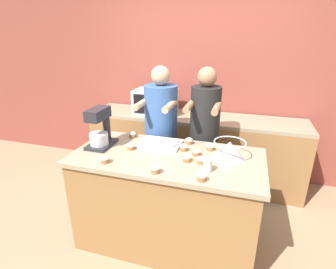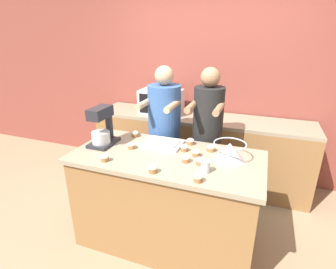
{
  "view_description": "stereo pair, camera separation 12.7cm",
  "coord_description": "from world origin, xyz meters",
  "px_view_note": "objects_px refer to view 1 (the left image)",
  "views": [
    {
      "loc": [
        0.61,
        -1.98,
        1.93
      ],
      "look_at": [
        0.0,
        0.04,
        1.11
      ],
      "focal_mm": 28.0,
      "sensor_mm": 36.0,
      "label": 1
    },
    {
      "loc": [
        0.73,
        -1.94,
        1.93
      ],
      "look_at": [
        0.0,
        0.04,
        1.11
      ],
      "focal_mm": 28.0,
      "sensor_mm": 36.0,
      "label": 2
    }
  ],
  "objects_px": {
    "cupcake_2": "(201,160)",
    "cupcake_5": "(196,152)",
    "cupcake_6": "(202,177)",
    "cupcake_8": "(187,158)",
    "mixing_bowl": "(229,149)",
    "cupcake_7": "(131,146)",
    "stand_mixer": "(100,130)",
    "cupcake_9": "(105,159)",
    "cupcake_10": "(156,169)",
    "person_right": "(204,140)",
    "cupcake_0": "(189,141)",
    "cupcake_1": "(210,147)",
    "cupcake_3": "(132,135)",
    "drinking_glass": "(208,165)",
    "baking_tray": "(160,143)",
    "cupcake_4": "(184,147)",
    "microwave_oven": "(155,102)",
    "person_left": "(161,136)"
  },
  "relations": [
    {
      "from": "person_left",
      "to": "cupcake_7",
      "type": "xyz_separation_m",
      "value": [
        -0.1,
        -0.59,
        0.11
      ]
    },
    {
      "from": "drinking_glass",
      "to": "cupcake_1",
      "type": "bearing_deg",
      "value": 95.24
    },
    {
      "from": "mixing_bowl",
      "to": "cupcake_7",
      "type": "relative_size",
      "value": 3.85
    },
    {
      "from": "cupcake_8",
      "to": "microwave_oven",
      "type": "bearing_deg",
      "value": 119.56
    },
    {
      "from": "cupcake_6",
      "to": "cupcake_8",
      "type": "height_order",
      "value": "same"
    },
    {
      "from": "person_right",
      "to": "cupcake_0",
      "type": "xyz_separation_m",
      "value": [
        -0.1,
        -0.3,
        0.1
      ]
    },
    {
      "from": "cupcake_8",
      "to": "stand_mixer",
      "type": "bearing_deg",
      "value": 174.59
    },
    {
      "from": "cupcake_4",
      "to": "mixing_bowl",
      "type": "bearing_deg",
      "value": -5.41
    },
    {
      "from": "person_right",
      "to": "cupcake_10",
      "type": "distance_m",
      "value": 0.95
    },
    {
      "from": "mixing_bowl",
      "to": "cupcake_6",
      "type": "relative_size",
      "value": 3.85
    },
    {
      "from": "cupcake_2",
      "to": "cupcake_6",
      "type": "xyz_separation_m",
      "value": [
        0.05,
        -0.26,
        0.0
      ]
    },
    {
      "from": "cupcake_7",
      "to": "cupcake_1",
      "type": "bearing_deg",
      "value": 15.52
    },
    {
      "from": "cupcake_0",
      "to": "person_right",
      "type": "bearing_deg",
      "value": 72.36
    },
    {
      "from": "cupcake_2",
      "to": "cupcake_5",
      "type": "bearing_deg",
      "value": 116.33
    },
    {
      "from": "cupcake_4",
      "to": "cupcake_10",
      "type": "relative_size",
      "value": 1.0
    },
    {
      "from": "person_left",
      "to": "cupcake_0",
      "type": "relative_size",
      "value": 22.75
    },
    {
      "from": "cupcake_9",
      "to": "cupcake_10",
      "type": "bearing_deg",
      "value": -4.51
    },
    {
      "from": "person_right",
      "to": "drinking_glass",
      "type": "distance_m",
      "value": 0.81
    },
    {
      "from": "cupcake_6",
      "to": "stand_mixer",
      "type": "bearing_deg",
      "value": 161.43
    },
    {
      "from": "cupcake_5",
      "to": "microwave_oven",
      "type": "bearing_deg",
      "value": 124.15
    },
    {
      "from": "cupcake_2",
      "to": "cupcake_3",
      "type": "height_order",
      "value": "same"
    },
    {
      "from": "mixing_bowl",
      "to": "cupcake_4",
      "type": "bearing_deg",
      "value": 174.59
    },
    {
      "from": "person_right",
      "to": "cupcake_7",
      "type": "distance_m",
      "value": 0.83
    },
    {
      "from": "cupcake_1",
      "to": "cupcake_8",
      "type": "relative_size",
      "value": 1.0
    },
    {
      "from": "drinking_glass",
      "to": "cupcake_10",
      "type": "distance_m",
      "value": 0.4
    },
    {
      "from": "cupcake_1",
      "to": "cupcake_3",
      "type": "distance_m",
      "value": 0.81
    },
    {
      "from": "cupcake_1",
      "to": "cupcake_10",
      "type": "bearing_deg",
      "value": -122.39
    },
    {
      "from": "stand_mixer",
      "to": "cupcake_0",
      "type": "distance_m",
      "value": 0.84
    },
    {
      "from": "person_left",
      "to": "cupcake_0",
      "type": "bearing_deg",
      "value": -38.41
    },
    {
      "from": "microwave_oven",
      "to": "cupcake_7",
      "type": "height_order",
      "value": "microwave_oven"
    },
    {
      "from": "cupcake_1",
      "to": "mixing_bowl",
      "type": "bearing_deg",
      "value": -33.5
    },
    {
      "from": "cupcake_3",
      "to": "cupcake_7",
      "type": "height_order",
      "value": "same"
    },
    {
      "from": "cupcake_2",
      "to": "person_left",
      "type": "bearing_deg",
      "value": 130.23
    },
    {
      "from": "mixing_bowl",
      "to": "cupcake_6",
      "type": "bearing_deg",
      "value": -110.14
    },
    {
      "from": "cupcake_7",
      "to": "cupcake_9",
      "type": "bearing_deg",
      "value": -106.75
    },
    {
      "from": "cupcake_5",
      "to": "cupcake_7",
      "type": "xyz_separation_m",
      "value": [
        -0.6,
        -0.05,
        0.0
      ]
    },
    {
      "from": "person_left",
      "to": "cupcake_6",
      "type": "distance_m",
      "value": 1.13
    },
    {
      "from": "microwave_oven",
      "to": "cupcake_8",
      "type": "relative_size",
      "value": 7.67
    },
    {
      "from": "cupcake_1",
      "to": "cupcake_4",
      "type": "height_order",
      "value": "same"
    },
    {
      "from": "mixing_bowl",
      "to": "microwave_oven",
      "type": "bearing_deg",
      "value": 133.19
    },
    {
      "from": "cupcake_1",
      "to": "cupcake_2",
      "type": "distance_m",
      "value": 0.29
    },
    {
      "from": "person_right",
      "to": "cupcake_9",
      "type": "xyz_separation_m",
      "value": [
        -0.67,
        -0.89,
        0.1
      ]
    },
    {
      "from": "person_right",
      "to": "drinking_glass",
      "type": "bearing_deg",
      "value": -78.73
    },
    {
      "from": "cupcake_8",
      "to": "cupcake_9",
      "type": "distance_m",
      "value": 0.68
    },
    {
      "from": "baking_tray",
      "to": "cupcake_2",
      "type": "bearing_deg",
      "value": -30.5
    },
    {
      "from": "mixing_bowl",
      "to": "cupcake_3",
      "type": "relative_size",
      "value": 3.85
    },
    {
      "from": "person_right",
      "to": "cupcake_8",
      "type": "relative_size",
      "value": 22.84
    },
    {
      "from": "person_left",
      "to": "cupcake_7",
      "type": "distance_m",
      "value": 0.6
    },
    {
      "from": "cupcake_2",
      "to": "stand_mixer",
      "type": "bearing_deg",
      "value": 175.11
    },
    {
      "from": "person_right",
      "to": "cupcake_3",
      "type": "relative_size",
      "value": 22.84
    }
  ]
}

